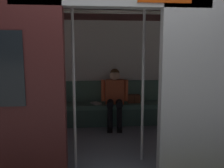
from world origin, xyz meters
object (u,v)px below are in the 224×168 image
Objects in this scene: bench_seat at (103,109)px; person_seated at (115,94)px; grab_pole_door at (74,87)px; handbag at (134,99)px; grab_pole_far at (143,85)px; book at (96,103)px; train_car at (101,52)px.

person_seated is at bearing 167.28° from bench_seat.
person_seated is 1.87m from grab_pole_door.
grab_pole_far reaches higher than handbag.
grab_pole_far is at bearing 98.13° from person_seated.
handbag is 2.19m from grab_pole_door.
bench_seat is 0.40m from person_seated.
handbag is 0.81m from book.
handbag reaches higher than book.
person_seated is 0.46m from handbag.
person_seated reaches higher than handbag.
train_car is 2.98× the size of grab_pole_far.
book is at bearing -8.83° from bench_seat.
train_car is 1.53m from bench_seat.
handbag is 0.12× the size of grab_pole_far.
grab_pole_far is at bearing 130.13° from train_car.
handbag is at bearing -124.60° from train_car.
person_seated is 0.55× the size of grab_pole_far.
book is (0.38, -0.08, -0.21)m from person_seated.
grab_pole_far is (0.20, 1.68, 0.54)m from handbag.
train_car is 2.98× the size of grab_pole_door.
bench_seat is at bearing -104.64° from grab_pole_door.
train_car is 5.46× the size of person_seated.
handbag is at bearing -164.47° from person_seated.
handbag is (-0.72, -1.05, -0.98)m from train_car.
grab_pole_far is at bearing 83.34° from handbag.
book is 1.89m from grab_pole_door.
train_car is 2.02× the size of bench_seat.
person_seated is at bearing 15.53° from handbag.
handbag is (-0.42, -0.12, -0.14)m from person_seated.
grab_pole_door and grab_pole_far have the same top height.
handbag is (-0.65, -0.06, 0.19)m from bench_seat.
person_seated is at bearing 139.46° from book.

